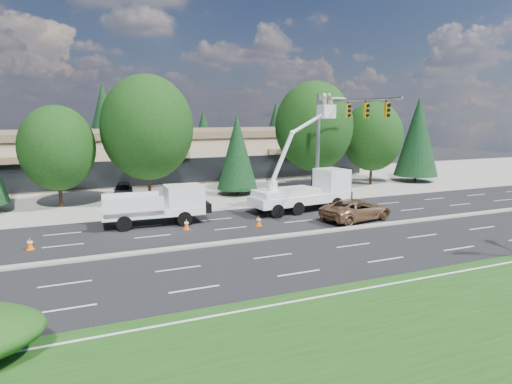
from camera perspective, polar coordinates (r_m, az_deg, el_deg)
name	(u,v)px	position (r m, az deg, el deg)	size (l,w,h in m)	color
ground	(250,241)	(26.73, -0.82, -6.12)	(140.00, 140.00, 0.00)	black
concrete_apron	(171,190)	(45.45, -10.52, 0.29)	(140.00, 22.00, 0.01)	#99968B
grass_verge	(402,341)	(16.29, 17.84, -17.29)	(140.00, 10.00, 0.01)	#164012
road_median	(249,240)	(26.72, -0.82, -5.99)	(120.00, 0.55, 0.12)	#99968B
strip_mall	(151,153)	(54.82, -12.95, 4.76)	(50.40, 15.40, 5.50)	tan
tree_front_c	(57,148)	(38.86, -23.61, 5.06)	(5.79, 5.79, 8.03)	#332114
tree_front_d	(147,128)	(39.39, -13.45, 7.84)	(7.64, 7.64, 10.60)	#332114
tree_front_e	(237,152)	(41.65, -2.38, 5.03)	(3.71, 3.71, 7.30)	#332114
tree_front_f	(314,126)	(45.01, 7.25, 8.15)	(7.57, 7.57, 10.50)	#332114
tree_front_g	(372,136)	(48.98, 14.34, 6.75)	(6.22, 6.22, 8.62)	#332114
tree_front_h	(418,136)	(52.85, 19.54, 6.57)	(4.67, 4.67, 9.21)	#332114
tree_back_b	(104,122)	(66.04, -18.45, 8.28)	(5.92, 5.92, 11.66)	#332114
tree_back_c	(203,135)	(68.76, -6.58, 7.12)	(4.09, 4.09, 8.06)	#332114
tree_back_d	(276,128)	(73.11, 2.53, 7.95)	(4.84, 4.84, 9.55)	#332114
signal_mast	(333,130)	(36.69, 9.56, 7.63)	(2.76, 10.16, 9.00)	gray
utility_pickup	(161,209)	(31.16, -11.85, -2.08)	(6.70, 2.86, 2.53)	white
bucket_truck	(309,186)	(35.12, 6.58, 0.79)	(8.22, 3.36, 8.87)	white
traffic_cone_a	(30,244)	(27.81, -26.41, -5.80)	(0.40, 0.40, 0.70)	#FB6207
traffic_cone_b	(186,224)	(29.57, -8.69, -4.01)	(0.40, 0.40, 0.70)	#FB6207
traffic_cone_c	(259,221)	(30.18, 0.32, -3.61)	(0.40, 0.40, 0.70)	#FB6207
traffic_cone_d	(322,213)	(32.89, 8.26, -2.61)	(0.40, 0.40, 0.70)	#FB6207
minivan	(357,210)	(32.47, 12.47, -2.17)	(2.47, 5.35, 1.49)	#8E6544
parked_car_west	(123,190)	(41.97, -16.29, 0.23)	(1.60, 3.99, 1.36)	black
parked_car_east	(230,179)	(47.21, -3.33, 1.65)	(1.51, 4.34, 1.43)	black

